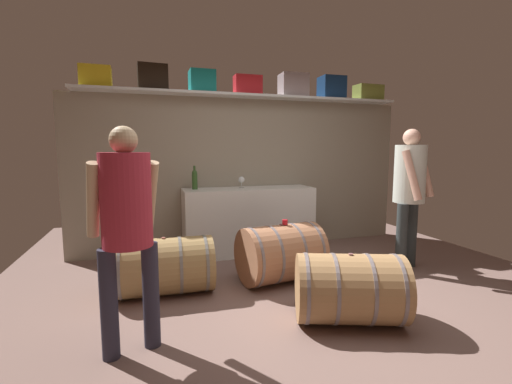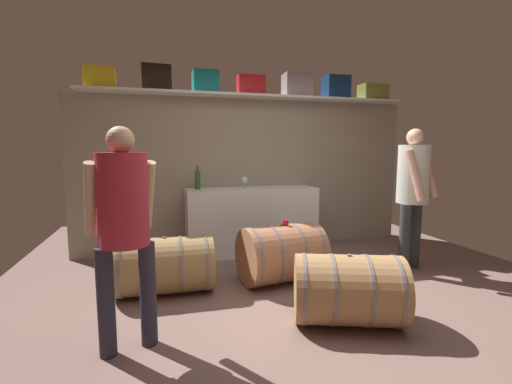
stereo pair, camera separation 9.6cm
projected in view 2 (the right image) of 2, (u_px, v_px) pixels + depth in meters
name	position (u px, v px, depth m)	size (l,w,h in m)	color
ground_plane	(291.00, 289.00, 3.58)	(5.99, 7.65, 0.02)	#735951
back_wall_panel	(249.00, 174.00, 5.05)	(4.79, 0.10, 2.11)	gray
high_shelf_board	(252.00, 97.00, 4.78)	(4.41, 0.40, 0.03)	silver
toolcase_yellow	(100.00, 78.00, 4.25)	(0.35, 0.22, 0.26)	yellow
toolcase_black	(156.00, 78.00, 4.42)	(0.36, 0.22, 0.32)	black
toolcase_teal	(205.00, 82.00, 4.59)	(0.32, 0.28, 0.29)	#13807D
toolcase_red	(251.00, 85.00, 4.76)	(0.37, 0.19, 0.26)	red
toolcase_grey	(297.00, 86.00, 4.93)	(0.38, 0.29, 0.32)	gray
toolcase_navy	(336.00, 88.00, 5.09)	(0.35, 0.28, 0.32)	navy
toolcase_olive	(373.00, 93.00, 5.27)	(0.41, 0.24, 0.23)	olive
work_cabinet	(252.00, 220.00, 4.80)	(1.76, 0.52, 0.89)	white
wine_bottle_green	(198.00, 179.00, 4.60)	(0.07, 0.07, 0.31)	#315726
wine_glass	(244.00, 180.00, 4.75)	(0.09, 0.09, 0.16)	white
wine_barrel_near	(282.00, 253.00, 3.74)	(0.92, 0.72, 0.62)	#A7704E
wine_barrel_far	(165.00, 265.00, 3.44)	(0.95, 0.59, 0.57)	#987948
wine_barrel_flank	(348.00, 290.00, 2.83)	(0.99, 0.82, 0.58)	#A0774A
tasting_cup	(286.00, 222.00, 3.72)	(0.06, 0.06, 0.05)	red
winemaker_pouring	(413.00, 185.00, 4.00)	(0.54, 0.48, 1.64)	#2E3435
visitor_tasting	(124.00, 216.00, 2.38)	(0.51, 0.45, 1.56)	#2A2939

